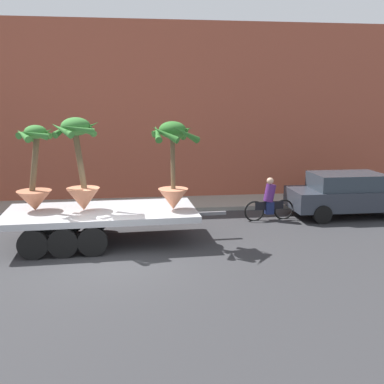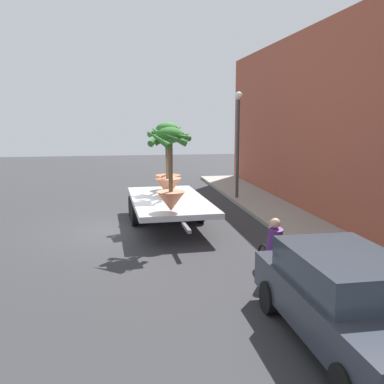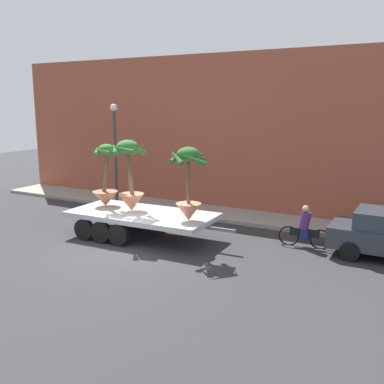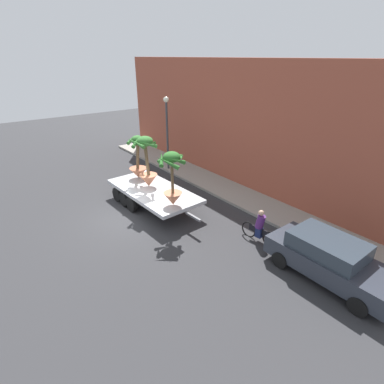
{
  "view_description": "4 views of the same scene",
  "coord_description": "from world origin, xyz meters",
  "px_view_note": "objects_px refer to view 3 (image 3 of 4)",
  "views": [
    {
      "loc": [
        0.56,
        -11.6,
        4.13
      ],
      "look_at": [
        2.33,
        1.99,
        1.37
      ],
      "focal_mm": 42.66,
      "sensor_mm": 36.0,
      "label": 1
    },
    {
      "loc": [
        14.52,
        -0.06,
        3.82
      ],
      "look_at": [
        1.56,
        2.14,
        1.54
      ],
      "focal_mm": 40.04,
      "sensor_mm": 36.0,
      "label": 2
    },
    {
      "loc": [
        8.96,
        -11.43,
        4.99
      ],
      "look_at": [
        1.28,
        2.48,
        1.78
      ],
      "focal_mm": 40.98,
      "sensor_mm": 36.0,
      "label": 3
    },
    {
      "loc": [
        12.2,
        -5.52,
        7.37
      ],
      "look_at": [
        1.6,
        2.66,
        1.26
      ],
      "focal_mm": 28.06,
      "sensor_mm": 36.0,
      "label": 4
    }
  ],
  "objects_px": {
    "potted_palm_rear": "(130,177)",
    "street_lamp": "(115,141)",
    "cyclist": "(305,229)",
    "potted_palm_front": "(106,182)",
    "potted_palm_middle": "(188,183)",
    "flatbed_trailer": "(137,217)"
  },
  "relations": [
    {
      "from": "cyclist",
      "to": "street_lamp",
      "type": "bearing_deg",
      "value": 169.51
    },
    {
      "from": "cyclist",
      "to": "potted_palm_rear",
      "type": "bearing_deg",
      "value": -163.71
    },
    {
      "from": "flatbed_trailer",
      "to": "street_lamp",
      "type": "distance_m",
      "value": 5.89
    },
    {
      "from": "potted_palm_rear",
      "to": "potted_palm_middle",
      "type": "height_order",
      "value": "potted_palm_rear"
    },
    {
      "from": "cyclist",
      "to": "street_lamp",
      "type": "distance_m",
      "value": 10.28
    },
    {
      "from": "flatbed_trailer",
      "to": "potted_palm_middle",
      "type": "relative_size",
      "value": 2.55
    },
    {
      "from": "potted_palm_middle",
      "to": "potted_palm_front",
      "type": "xyz_separation_m",
      "value": [
        -3.97,
        0.38,
        -0.37
      ]
    },
    {
      "from": "potted_palm_front",
      "to": "cyclist",
      "type": "bearing_deg",
      "value": 12.44
    },
    {
      "from": "potted_palm_rear",
      "to": "street_lamp",
      "type": "relative_size",
      "value": 0.56
    },
    {
      "from": "potted_palm_rear",
      "to": "cyclist",
      "type": "bearing_deg",
      "value": 16.29
    },
    {
      "from": "potted_palm_rear",
      "to": "street_lamp",
      "type": "xyz_separation_m",
      "value": [
        -3.57,
        3.63,
        0.94
      ]
    },
    {
      "from": "potted_palm_rear",
      "to": "potted_palm_middle",
      "type": "distance_m",
      "value": 2.67
    },
    {
      "from": "flatbed_trailer",
      "to": "cyclist",
      "type": "xyz_separation_m",
      "value": [
        5.9,
        1.87,
        -0.1
      ]
    },
    {
      "from": "potted_palm_middle",
      "to": "cyclist",
      "type": "distance_m",
      "value": 4.42
    },
    {
      "from": "flatbed_trailer",
      "to": "cyclist",
      "type": "relative_size",
      "value": 3.57
    },
    {
      "from": "flatbed_trailer",
      "to": "potted_palm_rear",
      "type": "distance_m",
      "value": 1.56
    },
    {
      "from": "potted_palm_middle",
      "to": "potted_palm_front",
      "type": "height_order",
      "value": "potted_palm_middle"
    },
    {
      "from": "potted_palm_rear",
      "to": "potted_palm_front",
      "type": "height_order",
      "value": "potted_palm_rear"
    },
    {
      "from": "potted_palm_rear",
      "to": "potted_palm_middle",
      "type": "relative_size",
      "value": 1.05
    },
    {
      "from": "cyclist",
      "to": "potted_palm_front",
      "type": "bearing_deg",
      "value": -167.56
    },
    {
      "from": "potted_palm_rear",
      "to": "street_lamp",
      "type": "distance_m",
      "value": 5.17
    },
    {
      "from": "potted_palm_rear",
      "to": "potted_palm_middle",
      "type": "xyz_separation_m",
      "value": [
        2.66,
        -0.22,
        0.02
      ]
    }
  ]
}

